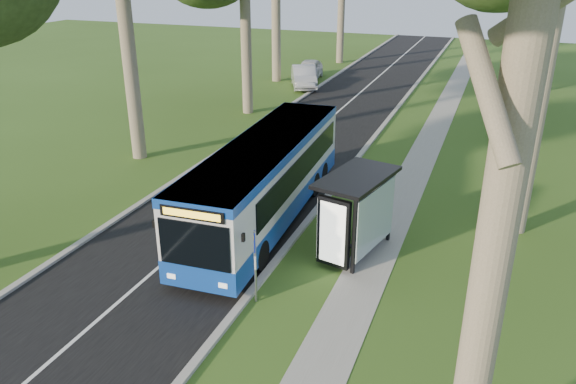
% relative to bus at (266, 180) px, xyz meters
% --- Properties ---
extents(ground, '(120.00, 120.00, 0.00)m').
position_rel_bus_xyz_m(ground, '(1.61, -3.57, -1.64)').
color(ground, '#335219').
rests_on(ground, ground).
extents(road, '(7.00, 100.00, 0.02)m').
position_rel_bus_xyz_m(road, '(-1.89, 6.43, -1.63)').
color(road, black).
rests_on(road, ground).
extents(kerb_east, '(0.25, 100.00, 0.12)m').
position_rel_bus_xyz_m(kerb_east, '(1.61, 6.43, -1.58)').
color(kerb_east, '#9E9B93').
rests_on(kerb_east, ground).
extents(kerb_west, '(0.25, 100.00, 0.12)m').
position_rel_bus_xyz_m(kerb_west, '(-5.39, 6.43, -1.58)').
color(kerb_west, '#9E9B93').
rests_on(kerb_west, ground).
extents(centre_line, '(0.12, 100.00, 0.00)m').
position_rel_bus_xyz_m(centre_line, '(-1.89, 6.43, -1.62)').
color(centre_line, white).
rests_on(centre_line, road).
extents(footpath, '(1.50, 100.00, 0.02)m').
position_rel_bus_xyz_m(footpath, '(4.61, 6.43, -1.63)').
color(footpath, gray).
rests_on(footpath, ground).
extents(bus, '(3.05, 12.04, 3.16)m').
position_rel_bus_xyz_m(bus, '(0.00, 0.00, 0.00)').
color(bus, silver).
rests_on(bus, ground).
extents(bus_stop_sign, '(0.17, 0.32, 2.33)m').
position_rel_bus_xyz_m(bus_stop_sign, '(1.91, -5.34, -0.17)').
color(bus_stop_sign, gray).
rests_on(bus_stop_sign, ground).
extents(bus_shelter, '(2.46, 3.60, 2.83)m').
position_rel_bus_xyz_m(bus_shelter, '(3.99, -1.75, 0.36)').
color(bus_shelter, black).
rests_on(bus_shelter, ground).
extents(litter_bin, '(0.59, 0.59, 1.03)m').
position_rel_bus_xyz_m(litter_bin, '(3.04, -0.97, -1.12)').
color(litter_bin, black).
rests_on(litter_bin, ground).
extents(car_white, '(2.55, 4.85, 1.58)m').
position_rel_bus_xyz_m(car_white, '(-7.10, 25.97, -0.85)').
color(car_white, silver).
rests_on(car_white, ground).
extents(car_silver, '(3.55, 5.18, 1.62)m').
position_rel_bus_xyz_m(car_silver, '(-6.50, 22.94, -0.83)').
color(car_silver, '#B3B5BB').
rests_on(car_silver, ground).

